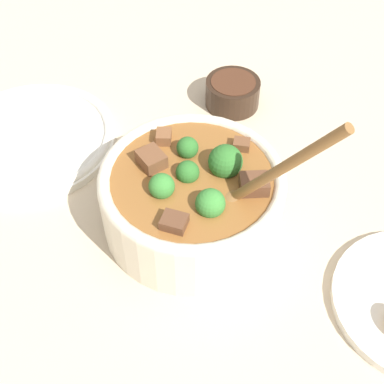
# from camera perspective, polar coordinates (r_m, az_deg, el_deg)

# --- Properties ---
(ground_plane) EXTENTS (4.00, 4.00, 0.00)m
(ground_plane) POSITION_cam_1_polar(r_m,az_deg,el_deg) (0.70, 0.00, -3.12)
(ground_plane) COLOR #C6B293
(stew_bowl) EXTENTS (0.23, 0.28, 0.24)m
(stew_bowl) POSITION_cam_1_polar(r_m,az_deg,el_deg) (0.66, 0.07, -0.28)
(stew_bowl) COLOR beige
(stew_bowl) RESTS_ON ground_plane
(condiment_bowl) EXTENTS (0.09, 0.09, 0.04)m
(condiment_bowl) POSITION_cam_1_polar(r_m,az_deg,el_deg) (0.86, 4.35, 10.63)
(condiment_bowl) COLOR black
(condiment_bowl) RESTS_ON ground_plane
(empty_plate) EXTENTS (0.25, 0.25, 0.02)m
(empty_plate) POSITION_cam_1_polar(r_m,az_deg,el_deg) (0.83, -16.86, 5.50)
(empty_plate) COLOR silver
(empty_plate) RESTS_ON ground_plane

